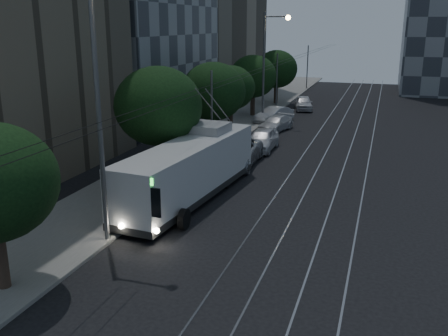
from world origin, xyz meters
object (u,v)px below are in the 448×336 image
at_px(pickup_silver, 234,153).
at_px(car_white_d, 303,103).
at_px(car_white_c, 274,115).
at_px(streetlamp_far, 268,58).
at_px(trolleybus, 191,169).
at_px(streetlamp_near, 107,90).
at_px(car_white_a, 262,139).
at_px(car_white_b, 276,123).

relative_size(pickup_silver, car_white_d, 1.39).
relative_size(car_white_c, car_white_d, 1.02).
relative_size(pickup_silver, streetlamp_far, 0.61).
xyz_separation_m(trolleybus, streetlamp_far, (-0.96, 21.22, 4.32)).
bearing_deg(trolleybus, car_white_d, 93.79).
xyz_separation_m(pickup_silver, streetlamp_near, (-1.24, -12.91, 5.57)).
height_order(car_white_a, car_white_c, car_white_a).
bearing_deg(car_white_a, car_white_d, 89.63).
bearing_deg(trolleybus, streetlamp_far, 98.24).
distance_m(car_white_c, streetlamp_near, 28.67).
xyz_separation_m(car_white_d, streetlamp_far, (-1.93, -8.76, 5.21)).
xyz_separation_m(trolleybus, pickup_silver, (0.29, 6.80, -0.78)).
bearing_deg(streetlamp_near, car_white_a, 83.75).
bearing_deg(car_white_d, car_white_c, -112.67).
bearing_deg(streetlamp_far, pickup_silver, -85.03).
bearing_deg(car_white_c, pickup_silver, -63.63).
relative_size(trolleybus, pickup_silver, 1.96).
xyz_separation_m(streetlamp_near, streetlamp_far, (-0.01, 27.33, -0.46)).
distance_m(car_white_b, car_white_d, 11.44).
bearing_deg(pickup_silver, trolleybus, -94.56).
bearing_deg(pickup_silver, car_white_c, 90.78).
distance_m(trolleybus, car_white_a, 11.56).
relative_size(car_white_a, streetlamp_near, 0.43).
distance_m(trolleybus, car_white_d, 30.00).
xyz_separation_m(trolleybus, car_white_c, (-0.47, 21.98, -0.89)).
bearing_deg(trolleybus, pickup_silver, 93.18).
relative_size(trolleybus, car_white_d, 2.73).
xyz_separation_m(car_white_d, streetlamp_near, (-1.92, -36.09, 5.67)).
bearing_deg(car_white_b, car_white_d, 101.43).
height_order(car_white_c, car_white_d, car_white_d).
bearing_deg(car_white_a, car_white_b, 93.79).
bearing_deg(pickup_silver, car_white_d, 86.23).
distance_m(car_white_c, streetlamp_far, 5.29).
height_order(pickup_silver, car_white_c, pickup_silver).
height_order(trolleybus, car_white_c, trolleybus).
xyz_separation_m(car_white_c, streetlamp_near, (-0.48, -28.10, 5.68)).
xyz_separation_m(car_white_a, streetlamp_far, (-1.94, 9.73, 5.16)).
relative_size(car_white_c, streetlamp_far, 0.45).
relative_size(car_white_a, car_white_b, 1.06).
xyz_separation_m(car_white_a, car_white_c, (-1.45, 10.50, -0.05)).
distance_m(car_white_b, streetlamp_far, 6.12).
distance_m(pickup_silver, streetlamp_far, 15.35).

